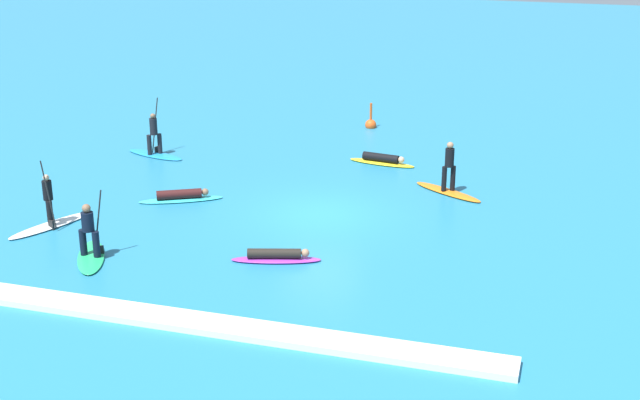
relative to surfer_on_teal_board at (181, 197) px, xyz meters
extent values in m
plane|color=teal|center=(5.01, 0.13, -0.15)|extent=(120.00, 120.00, 0.00)
ellipsoid|color=#33C6CC|center=(-0.01, -0.01, -0.11)|extent=(2.86, 1.89, 0.09)
cylinder|color=#381414|center=(-0.06, -0.03, 0.09)|extent=(1.52, 1.01, 0.32)
sphere|color=brown|center=(0.74, 0.39, 0.11)|extent=(0.33, 0.33, 0.25)
ellipsoid|color=white|center=(-2.97, -3.44, -0.11)|extent=(1.74, 3.13, 0.10)
cylinder|color=black|center=(-3.07, -3.31, 0.35)|extent=(0.24, 0.24, 0.82)
cylinder|color=black|center=(-2.87, -3.57, 0.35)|extent=(0.24, 0.24, 0.82)
cylinder|color=black|center=(-2.97, -3.44, 1.08)|extent=(0.40, 0.40, 0.64)
sphere|color=tan|center=(-2.97, -3.44, 1.50)|extent=(0.27, 0.27, 0.20)
cylinder|color=black|center=(-2.79, -3.68, 1.04)|extent=(0.48, 0.22, 2.15)
cube|color=black|center=(-2.79, -3.68, 0.00)|extent=(0.21, 0.13, 0.32)
ellipsoid|color=purple|center=(4.89, -3.97, -0.11)|extent=(2.69, 1.28, 0.10)
cylinder|color=black|center=(4.85, -3.98, 0.09)|extent=(1.59, 0.72, 0.29)
sphere|color=#A37556|center=(5.72, -3.73, 0.11)|extent=(0.30, 0.30, 0.25)
ellipsoid|color=yellow|center=(5.74, 6.19, -0.11)|extent=(2.75, 0.97, 0.09)
cylinder|color=black|center=(5.69, 6.20, 0.10)|extent=(1.49, 0.52, 0.33)
sphere|color=tan|center=(6.54, 6.08, 0.12)|extent=(0.28, 0.28, 0.25)
ellipsoid|color=orange|center=(8.78, 3.46, -0.10)|extent=(2.80, 2.02, 0.10)
cylinder|color=black|center=(8.64, 3.38, 0.40)|extent=(0.25, 0.25, 0.90)
cylinder|color=black|center=(8.92, 3.53, 0.40)|extent=(0.25, 0.25, 0.90)
cylinder|color=black|center=(8.78, 3.46, 1.18)|extent=(0.44, 0.44, 0.66)
sphere|color=#A37556|center=(8.78, 3.46, 1.63)|extent=(0.33, 0.33, 0.24)
ellipsoid|color=#23B266|center=(-0.39, -5.36, -0.10)|extent=(1.89, 2.65, 0.10)
cylinder|color=black|center=(-0.17, -5.38, 0.34)|extent=(0.28, 0.28, 0.78)
cylinder|color=black|center=(-0.61, -5.35, 0.34)|extent=(0.28, 0.28, 0.78)
cylinder|color=black|center=(-0.39, -5.36, 1.01)|extent=(0.49, 0.49, 0.57)
sphere|color=brown|center=(-0.39, -5.36, 1.43)|extent=(0.34, 0.34, 0.25)
cylinder|color=black|center=(-0.21, -5.10, 0.93)|extent=(0.34, 0.21, 1.95)
cube|color=black|center=(-0.21, -5.10, 0.01)|extent=(0.20, 0.15, 0.32)
ellipsoid|color=#1E8CD1|center=(-3.35, 4.66, -0.12)|extent=(2.88, 1.50, 0.07)
cylinder|color=black|center=(-3.19, 4.81, 0.33)|extent=(0.22, 0.22, 0.81)
cylinder|color=black|center=(-3.51, 4.52, 0.33)|extent=(0.22, 0.22, 0.81)
cylinder|color=black|center=(-3.35, 4.66, 1.07)|extent=(0.37, 0.37, 0.67)
sphere|color=brown|center=(-3.35, 4.66, 1.50)|extent=(0.25, 0.25, 0.20)
cylinder|color=black|center=(-3.42, 4.95, 1.04)|extent=(0.19, 0.52, 2.20)
cube|color=black|center=(-3.42, 4.95, -0.02)|extent=(0.11, 0.21, 0.32)
sphere|color=#E55119|center=(4.03, 11.41, -0.03)|extent=(0.51, 0.51, 0.51)
cylinder|color=#E55119|center=(4.03, 11.41, 0.41)|extent=(0.11, 0.11, 1.14)
cube|color=white|center=(5.01, -8.32, -0.06)|extent=(14.44, 0.90, 0.18)
camera|label=1|loc=(12.86, -26.11, 10.21)|focal=49.20mm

